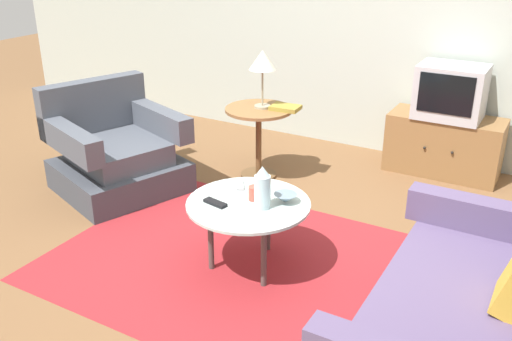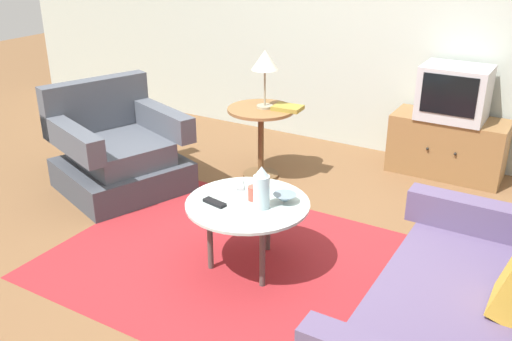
{
  "view_description": "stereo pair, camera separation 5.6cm",
  "coord_description": "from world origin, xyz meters",
  "px_view_note": "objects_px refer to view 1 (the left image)",
  "views": [
    {
      "loc": [
        1.62,
        -2.75,
        2.0
      ],
      "look_at": [
        -0.04,
        0.16,
        0.55
      ],
      "focal_mm": 39.74,
      "sensor_mm": 36.0,
      "label": 1
    },
    {
      "loc": [
        1.66,
        -2.72,
        2.0
      ],
      "look_at": [
        -0.04,
        0.16,
        0.55
      ],
      "focal_mm": 39.74,
      "sensor_mm": 36.0,
      "label": 2
    }
  ],
  "objects_px": {
    "vase": "(262,188)",
    "tv_remote_dark": "(215,203)",
    "mug": "(255,193)",
    "tv_remote_silver": "(239,185)",
    "bowl": "(285,198)",
    "table_lamp": "(263,62)",
    "side_table": "(259,127)",
    "coffee_table": "(248,208)",
    "couch": "(469,323)",
    "television": "(451,92)",
    "book": "(285,108)",
    "tv_stand": "(444,145)",
    "armchair": "(115,154)"
  },
  "relations": [
    {
      "from": "tv_remote_silver",
      "to": "tv_stand",
      "type": "bearing_deg",
      "value": 119.72
    },
    {
      "from": "couch",
      "to": "television",
      "type": "bearing_deg",
      "value": 15.41
    },
    {
      "from": "tv_stand",
      "to": "mug",
      "type": "bearing_deg",
      "value": -108.52
    },
    {
      "from": "armchair",
      "to": "side_table",
      "type": "height_order",
      "value": "armchair"
    },
    {
      "from": "coffee_table",
      "to": "tv_remote_dark",
      "type": "height_order",
      "value": "tv_remote_dark"
    },
    {
      "from": "vase",
      "to": "tv_remote_silver",
      "type": "bearing_deg",
      "value": 145.39
    },
    {
      "from": "mug",
      "to": "tv_remote_dark",
      "type": "bearing_deg",
      "value": -135.98
    },
    {
      "from": "coffee_table",
      "to": "vase",
      "type": "distance_m",
      "value": 0.2
    },
    {
      "from": "coffee_table",
      "to": "television",
      "type": "bearing_deg",
      "value": 71.29
    },
    {
      "from": "armchair",
      "to": "couch",
      "type": "relative_size",
      "value": 0.74
    },
    {
      "from": "television",
      "to": "book",
      "type": "distance_m",
      "value": 1.38
    },
    {
      "from": "tv_stand",
      "to": "television",
      "type": "height_order",
      "value": "television"
    },
    {
      "from": "side_table",
      "to": "tv_stand",
      "type": "bearing_deg",
      "value": 32.58
    },
    {
      "from": "side_table",
      "to": "book",
      "type": "distance_m",
      "value": 0.29
    },
    {
      "from": "tv_remote_silver",
      "to": "book",
      "type": "xyz_separation_m",
      "value": [
        -0.26,
        1.16,
        0.17
      ]
    },
    {
      "from": "television",
      "to": "book",
      "type": "xyz_separation_m",
      "value": [
        -1.14,
        -0.77,
        -0.11
      ]
    },
    {
      "from": "side_table",
      "to": "table_lamp",
      "type": "bearing_deg",
      "value": 54.25
    },
    {
      "from": "television",
      "to": "tv_remote_dark",
      "type": "xyz_separation_m",
      "value": [
        -0.88,
        -2.23,
        -0.28
      ]
    },
    {
      "from": "table_lamp",
      "to": "book",
      "type": "height_order",
      "value": "table_lamp"
    },
    {
      "from": "tv_stand",
      "to": "mug",
      "type": "relative_size",
      "value": 7.75
    },
    {
      "from": "table_lamp",
      "to": "bowl",
      "type": "relative_size",
      "value": 3.31
    },
    {
      "from": "couch",
      "to": "tv_remote_dark",
      "type": "xyz_separation_m",
      "value": [
        -1.54,
        0.19,
        0.17
      ]
    },
    {
      "from": "tv_stand",
      "to": "tv_remote_dark",
      "type": "xyz_separation_m",
      "value": [
        -0.88,
        -2.25,
        0.2
      ]
    },
    {
      "from": "table_lamp",
      "to": "vase",
      "type": "xyz_separation_m",
      "value": [
        0.73,
        -1.31,
        -0.41
      ]
    },
    {
      "from": "bowl",
      "to": "tv_stand",
      "type": "bearing_deg",
      "value": 75.56
    },
    {
      "from": "vase",
      "to": "bowl",
      "type": "bearing_deg",
      "value": 55.58
    },
    {
      "from": "side_table",
      "to": "book",
      "type": "bearing_deg",
      "value": 18.8
    },
    {
      "from": "vase",
      "to": "bowl",
      "type": "distance_m",
      "value": 0.19
    },
    {
      "from": "book",
      "to": "vase",
      "type": "bearing_deg",
      "value": -72.44
    },
    {
      "from": "armchair",
      "to": "side_table",
      "type": "relative_size",
      "value": 1.87
    },
    {
      "from": "armchair",
      "to": "bowl",
      "type": "distance_m",
      "value": 1.79
    },
    {
      "from": "side_table",
      "to": "bowl",
      "type": "height_order",
      "value": "side_table"
    },
    {
      "from": "side_table",
      "to": "tv_remote_dark",
      "type": "height_order",
      "value": "side_table"
    },
    {
      "from": "bowl",
      "to": "book",
      "type": "xyz_separation_m",
      "value": [
        -0.62,
        1.22,
        0.15
      ]
    },
    {
      "from": "tv_remote_silver",
      "to": "television",
      "type": "bearing_deg",
      "value": 119.48
    },
    {
      "from": "mug",
      "to": "tv_remote_silver",
      "type": "height_order",
      "value": "mug"
    },
    {
      "from": "coffee_table",
      "to": "tv_remote_dark",
      "type": "distance_m",
      "value": 0.21
    },
    {
      "from": "mug",
      "to": "tv_remote_silver",
      "type": "xyz_separation_m",
      "value": [
        -0.19,
        0.12,
        -0.03
      ]
    },
    {
      "from": "coffee_table",
      "to": "television",
      "type": "relative_size",
      "value": 1.41
    },
    {
      "from": "book",
      "to": "coffee_table",
      "type": "bearing_deg",
      "value": -76.27
    },
    {
      "from": "couch",
      "to": "bowl",
      "type": "height_order",
      "value": "couch"
    },
    {
      "from": "bowl",
      "to": "tv_remote_dark",
      "type": "xyz_separation_m",
      "value": [
        -0.36,
        -0.24,
        -0.02
      ]
    },
    {
      "from": "vase",
      "to": "tv_remote_dark",
      "type": "relative_size",
      "value": 1.63
    },
    {
      "from": "vase",
      "to": "side_table",
      "type": "bearing_deg",
      "value": 120.27
    },
    {
      "from": "television",
      "to": "bowl",
      "type": "bearing_deg",
      "value": -104.59
    },
    {
      "from": "armchair",
      "to": "side_table",
      "type": "bearing_deg",
      "value": 150.26
    },
    {
      "from": "bowl",
      "to": "tv_remote_dark",
      "type": "bearing_deg",
      "value": -146.59
    },
    {
      "from": "book",
      "to": "side_table",
      "type": "bearing_deg",
      "value": -165.24
    },
    {
      "from": "bowl",
      "to": "table_lamp",
      "type": "bearing_deg",
      "value": 124.73
    },
    {
      "from": "bowl",
      "to": "tv_remote_silver",
      "type": "distance_m",
      "value": 0.37
    }
  ]
}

